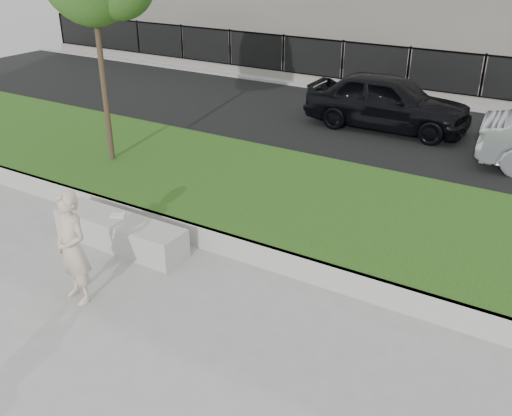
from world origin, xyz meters
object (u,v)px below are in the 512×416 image
Objects in this scene: stone_bench at (120,232)px; car_dark at (388,101)px; man at (72,248)px; book at (118,215)px.

stone_bench is 8.43m from car_dark.
man reaches higher than stone_bench.
book is at bearing 167.26° from car_dark.
book is at bearing 124.18° from man.
book reaches higher than stone_bench.
car_dark is (1.59, 8.27, 0.52)m from stone_bench.
stone_bench is 1.66m from man.
stone_bench is 10.44× the size of book.
book is (-0.66, 1.52, -0.32)m from man.
car_dark is (1.01, 9.71, -0.06)m from man.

